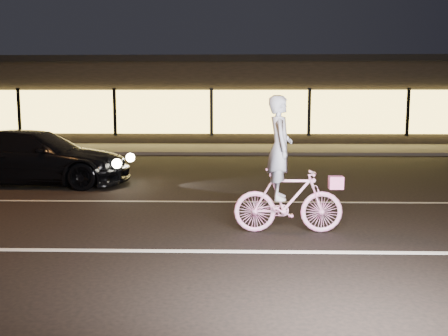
{
  "coord_description": "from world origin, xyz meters",
  "views": [
    {
      "loc": [
        1.19,
        -8.34,
        2.13
      ],
      "look_at": [
        0.95,
        0.6,
        0.91
      ],
      "focal_mm": 40.0,
      "sensor_mm": 36.0,
      "label": 1
    }
  ],
  "objects": [
    {
      "name": "cyclist",
      "position": [
        1.98,
        -0.43,
        0.79
      ],
      "size": [
        1.76,
        0.6,
        2.21
      ],
      "rotation": [
        0.0,
        0.0,
        1.57
      ],
      "color": "#FF43B4",
      "rests_on": "ground"
    },
    {
      "name": "sedan",
      "position": [
        -3.93,
        4.1,
        0.69
      ],
      "size": [
        4.85,
        2.14,
        1.38
      ],
      "rotation": [
        0.0,
        0.0,
        1.53
      ],
      "color": "black",
      "rests_on": "ground"
    },
    {
      "name": "lane_stripe_near",
      "position": [
        0.0,
        -1.5,
        0.0
      ],
      "size": [
        60.0,
        0.12,
        0.01
      ],
      "primitive_type": "cube",
      "color": "silver",
      "rests_on": "ground"
    },
    {
      "name": "ground",
      "position": [
        0.0,
        0.0,
        0.0
      ],
      "size": [
        90.0,
        90.0,
        0.0
      ],
      "primitive_type": "plane",
      "color": "black",
      "rests_on": "ground"
    },
    {
      "name": "lane_stripe_far",
      "position": [
        0.0,
        2.0,
        0.0
      ],
      "size": [
        60.0,
        0.1,
        0.01
      ],
      "primitive_type": "cube",
      "color": "gray",
      "rests_on": "ground"
    },
    {
      "name": "storefront",
      "position": [
        0.0,
        18.97,
        2.15
      ],
      "size": [
        25.4,
        8.42,
        4.2
      ],
      "color": "black",
      "rests_on": "ground"
    },
    {
      "name": "sidewalk",
      "position": [
        0.0,
        13.0,
        0.06
      ],
      "size": [
        30.0,
        4.0,
        0.12
      ],
      "primitive_type": "cube",
      "color": "#383533",
      "rests_on": "ground"
    }
  ]
}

